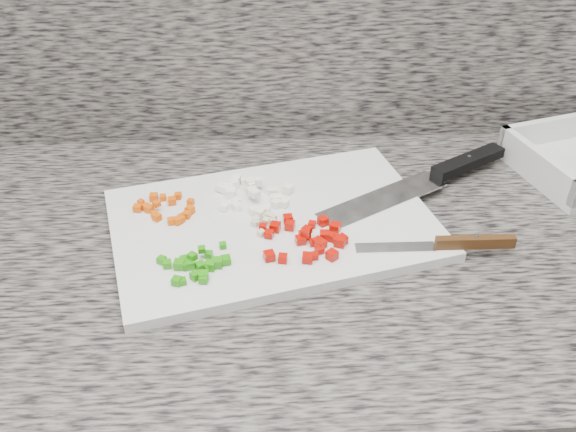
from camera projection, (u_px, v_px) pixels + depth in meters
name	position (u px, v px, depth m)	size (l,w,h in m)	color
countertop	(281.00, 251.00, 0.90)	(3.96, 0.64, 0.04)	#605C55
cutting_board	(273.00, 224.00, 0.90)	(0.44, 0.29, 0.01)	silver
carrot_pile	(166.00, 208.00, 0.91)	(0.09, 0.08, 0.02)	#D44C04
onion_pile	(251.00, 194.00, 0.94)	(0.12, 0.11, 0.02)	white
green_pepper_pile	(197.00, 265.00, 0.81)	(0.10, 0.08, 0.02)	#23830B
red_pepper_pile	(310.00, 238.00, 0.85)	(0.12, 0.10, 0.02)	#AD0B02
garlic_pile	(264.00, 221.00, 0.89)	(0.04, 0.05, 0.01)	beige
chef_knife	(440.00, 174.00, 0.99)	(0.32, 0.21, 0.02)	white
paring_knife	(455.00, 244.00, 0.84)	(0.21, 0.02, 0.02)	white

